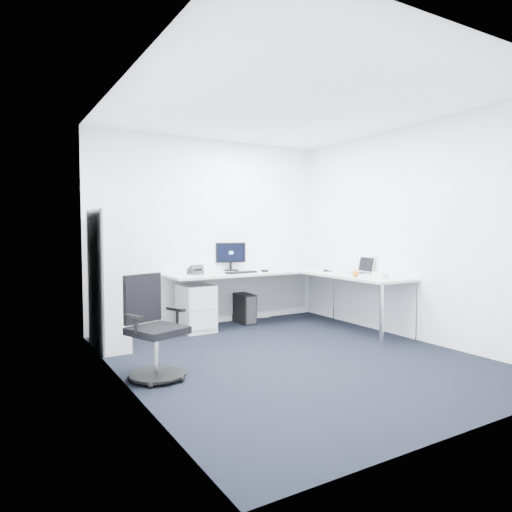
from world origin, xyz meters
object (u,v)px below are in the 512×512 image
l_desk (268,301)px  laptop (354,265)px  monitor (231,256)px  task_chair (157,328)px  bookshelf (108,279)px

l_desk → laptop: 1.31m
laptop → monitor: bearing=141.7°
l_desk → task_chair: task_chair is taller
monitor → bookshelf: bearing=-151.5°
bookshelf → monitor: bearing=16.7°
task_chair → laptop: 3.16m
l_desk → monitor: (-0.26, 0.62, 0.60)m
monitor → task_chair: bearing=-120.6°
task_chair → laptop: laptop is taller
task_chair → monitor: 2.71m
laptop → bookshelf: bearing=174.5°
l_desk → bookshelf: bearing=178.7°
monitor → laptop: 1.80m
l_desk → bookshelf: (-2.17, 0.05, 0.43)m
bookshelf → task_chair: (0.12, -1.39, -0.33)m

